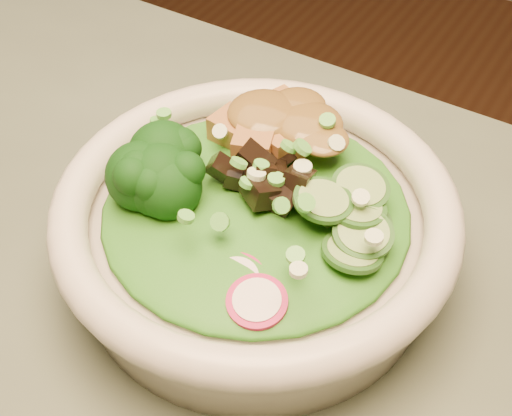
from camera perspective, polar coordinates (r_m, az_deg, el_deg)
The scene contains 9 objects.
salad_bowl at distance 0.45m, azimuth 0.00°, elevation -1.69°, with size 0.25×0.25×0.07m.
lettuce_bed at distance 0.44m, azimuth 0.00°, elevation 0.09°, with size 0.19×0.19×0.02m, color #1A5A12.
broccoli_florets at distance 0.44m, azimuth -7.48°, elevation 2.62°, with size 0.07×0.07×0.04m, color black, non-canonical shape.
radish_slices at distance 0.39m, azimuth -1.92°, elevation -5.90°, with size 0.10×0.04×0.02m, color #A40C43, non-canonical shape.
cucumber_slices at distance 0.42m, azimuth 8.00°, elevation -0.50°, with size 0.07×0.07×0.03m, color #82A75C, non-canonical shape.
mushroom_heap at distance 0.43m, azimuth 0.38°, elevation 2.30°, with size 0.07×0.07×0.04m, color black, non-canonical shape.
tofu_cubes at distance 0.47m, azimuth 2.02°, elevation 5.95°, with size 0.08×0.06×0.03m, color #945B31, non-canonical shape.
peanut_sauce at distance 0.46m, azimuth 2.06°, elevation 7.11°, with size 0.07×0.05×0.01m, color brown.
scallion_garnish at distance 0.42m, azimuth 0.00°, elevation 2.19°, with size 0.18×0.18×0.02m, color #58B841, non-canonical shape.
Camera 1 is at (0.27, -0.10, 1.12)m, focal length 50.00 mm.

